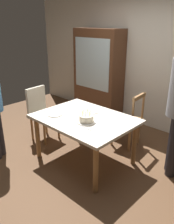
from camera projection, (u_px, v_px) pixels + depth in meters
ground at (85, 159)px, 3.66m from camera, size 6.40×6.40×0.00m
back_wall at (152, 62)px, 4.42m from camera, size 6.40×0.10×2.60m
dining_table at (85, 123)px, 3.43m from camera, size 1.42×1.06×0.72m
birthday_cake at (86, 119)px, 3.22m from camera, size 0.28×0.28×0.17m
plate_near_celebrant at (55, 115)px, 3.48m from camera, size 0.22×0.22×0.01m
plate_far_side at (92, 111)px, 3.60m from camera, size 0.22×0.22×0.01m
fork_near_celebrant at (47, 112)px, 3.57m from camera, size 0.18×0.04×0.01m
fork_far_side at (85, 109)px, 3.71m from camera, size 0.18×0.05×0.01m
fork_near_guest at (86, 128)px, 3.06m from camera, size 0.18×0.02×0.01m
chair_spindle_back at (128, 121)px, 3.94m from camera, size 0.48×0.48×0.95m
chair_upholstered at (41, 111)px, 4.17m from camera, size 0.48×0.48×0.95m
china_cabinet at (98, 74)px, 5.06m from camera, size 1.10×0.45×1.90m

